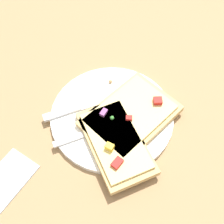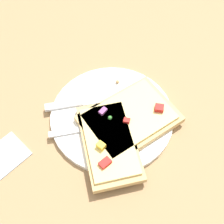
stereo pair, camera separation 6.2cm
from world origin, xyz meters
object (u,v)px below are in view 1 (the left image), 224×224
Objects in this scene: knife at (84,105)px; napkin at (5,181)px; fork at (107,127)px; pizza_slice_main at (131,116)px; pizza_slice_corner at (116,142)px; plate at (112,116)px.

napkin is at bearing -152.80° from knife.
fork reaches higher than napkin.
knife is 1.57× the size of napkin.
fork is 0.22m from napkin.
knife is 0.10m from pizza_slice_main.
pizza_slice_corner is at bearing -87.11° from fork.
knife is 0.89× the size of pizza_slice_corner.
plate reaches higher than napkin.
knife is at bearing -76.30° from plate.
pizza_slice_corner is (0.02, 0.04, 0.01)m from fork.
pizza_slice_main is 0.27m from napkin.
fork is at bearing 153.81° from napkin.
pizza_slice_corner is at bearing 39.38° from plate.
napkin is (0.22, -0.09, -0.00)m from plate.
fork is 1.52× the size of napkin.
pizza_slice_corner is at bearing -75.63° from knife.
fork is at bearing -68.62° from knife.
plate is 2.21× the size of napkin.
pizza_slice_main is at bearing 129.63° from pizza_slice_corner.
pizza_slice_corner reaches higher than fork.
napkin is at bearing -15.90° from pizza_slice_main.
fork is 0.86× the size of pizza_slice_corner.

